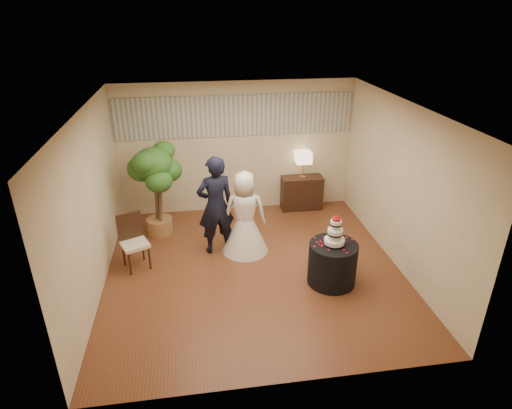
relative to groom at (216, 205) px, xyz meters
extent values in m
cube|color=brown|center=(0.58, -0.73, -0.92)|extent=(5.00, 5.00, 0.00)
cube|color=white|center=(0.58, -0.73, 1.88)|extent=(5.00, 5.00, 0.00)
cube|color=beige|center=(0.58, 1.77, 0.48)|extent=(5.00, 0.06, 2.80)
cube|color=beige|center=(0.58, -3.23, 0.48)|extent=(5.00, 0.06, 2.80)
cube|color=beige|center=(-1.92, -0.73, 0.48)|extent=(0.06, 5.00, 2.80)
cube|color=beige|center=(3.08, -0.73, 0.48)|extent=(0.06, 5.00, 2.80)
cube|color=#A6A598|center=(0.58, 1.75, 1.18)|extent=(4.90, 0.02, 0.85)
imported|color=black|center=(0.00, 0.00, 0.00)|extent=(0.76, 0.58, 1.85)
imported|color=white|center=(0.51, -0.07, -0.15)|extent=(0.96, 0.96, 1.56)
cylinder|color=black|center=(1.79, -1.29, -0.57)|extent=(0.88, 0.88, 0.71)
cube|color=black|center=(1.99, 1.55, -0.55)|extent=(0.90, 0.41, 0.74)
camera|label=1|loc=(-0.32, -6.91, 3.26)|focal=30.00mm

